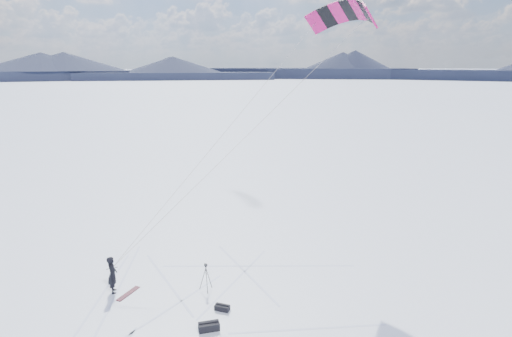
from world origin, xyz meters
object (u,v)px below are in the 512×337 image
snowboard (128,293)px  tripod (206,273)px  snowkiter (114,292)px  gear_bag_b (222,308)px  gear_bag_a (209,326)px

snowboard → tripod: 4.06m
snowkiter → tripod: size_ratio=1.33×
snowboard → tripod: size_ratio=1.03×
gear_bag_b → tripod: bearing=136.3°
snowboard → gear_bag_a: bearing=-100.7°
snowboard → gear_bag_b: size_ratio=2.06×
snowkiter → gear_bag_a: bearing=-141.3°
gear_bag_b → snowkiter: bearing=-177.4°
snowboard → gear_bag_b: bearing=-83.2°
snowkiter → snowboard: 0.81m
tripod → gear_bag_a: tripod is taller
snowkiter → gear_bag_b: 5.93m
tripod → gear_bag_b: bearing=-109.3°
gear_bag_b → snowboard: bearing=-177.9°
snowkiter → snowboard: bearing=-123.1°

